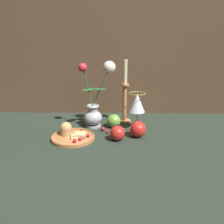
{
  "coord_description": "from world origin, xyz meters",
  "views": [
    {
      "loc": [
        0.04,
        -0.99,
        0.42
      ],
      "look_at": [
        0.02,
        0.02,
        0.1
      ],
      "focal_mm": 35.0,
      "sensor_mm": 36.0,
      "label": 1
    }
  ],
  "objects": [
    {
      "name": "apple_near_glass",
      "position": [
        0.14,
        -0.05,
        0.04
      ],
      "size": [
        0.08,
        0.08,
        0.09
      ],
      "color": "red",
      "rests_on": "ground_plane"
    },
    {
      "name": "plate_with_pastries",
      "position": [
        -0.16,
        -0.07,
        0.02
      ],
      "size": [
        0.2,
        0.2,
        0.07
      ],
      "color": "#B77042",
      "rests_on": "ground_plane"
    },
    {
      "name": "berry_front_center",
      "position": [
        -0.0,
        -0.01,
        0.01
      ],
      "size": [
        0.02,
        0.02,
        0.02
      ],
      "primitive_type": "sphere",
      "color": "#AD192D",
      "rests_on": "ground_plane"
    },
    {
      "name": "berry_near_plate",
      "position": [
        -0.02,
        0.02,
        0.01
      ],
      "size": [
        0.02,
        0.02,
        0.02
      ],
      "primitive_type": "sphere",
      "color": "#AD192D",
      "rests_on": "ground_plane"
    },
    {
      "name": "vase",
      "position": [
        -0.06,
        0.08,
        0.12
      ],
      "size": [
        0.18,
        0.1,
        0.34
      ],
      "color": "#A3A3A8",
      "rests_on": "ground_plane"
    },
    {
      "name": "apple_beside_vase",
      "position": [
        0.03,
        0.07,
        0.04
      ],
      "size": [
        0.07,
        0.07,
        0.08
      ],
      "color": "#669938",
      "rests_on": "ground_plane"
    },
    {
      "name": "apple_at_table_edge",
      "position": [
        0.05,
        -0.09,
        0.03
      ],
      "size": [
        0.07,
        0.07,
        0.08
      ],
      "color": "red",
      "rests_on": "ground_plane"
    },
    {
      "name": "candlestick",
      "position": [
        0.09,
        0.16,
        0.14
      ],
      "size": [
        0.07,
        0.07,
        0.35
      ],
      "color": "#B77042",
      "rests_on": "ground_plane"
    },
    {
      "name": "wine_glass",
      "position": [
        0.15,
        0.06,
        0.13
      ],
      "size": [
        0.08,
        0.08,
        0.19
      ],
      "color": "silver",
      "rests_on": "ground_plane"
    },
    {
      "name": "ground_plane",
      "position": [
        0.0,
        0.0,
        0.0
      ],
      "size": [
        2.4,
        2.4,
        0.0
      ],
      "primitive_type": "plane",
      "color": "#232D23",
      "rests_on": "ground"
    },
    {
      "name": "wall_back",
      "position": [
        0.0,
        0.34,
        0.6
      ],
      "size": [
        2.4,
        0.04,
        1.2
      ],
      "primitive_type": "cube",
      "color": "brown",
      "rests_on": "ground_plane"
    }
  ]
}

